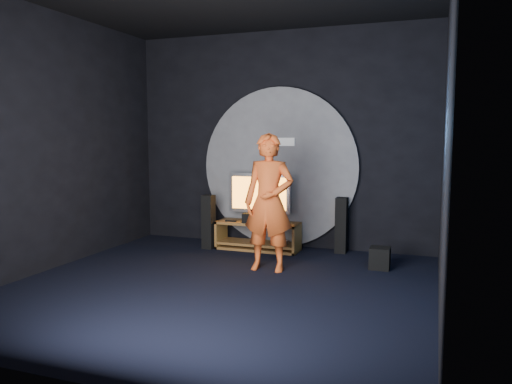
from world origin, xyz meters
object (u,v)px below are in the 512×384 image
(tower_speaker_right, at_px, (341,225))
(subwoofer, at_px, (380,258))
(media_console, at_px, (258,238))
(player, at_px, (269,202))
(tv, at_px, (259,195))
(tower_speaker_left, at_px, (209,222))

(tower_speaker_right, height_order, subwoofer, tower_speaker_right)
(media_console, distance_m, subwoofer, 2.03)
(media_console, height_order, player, player)
(tv, bearing_deg, tower_speaker_left, -161.62)
(media_console, xyz_separation_m, tower_speaker_right, (1.29, 0.24, 0.24))
(tower_speaker_left, bearing_deg, player, -34.24)
(tower_speaker_left, relative_size, subwoofer, 2.92)
(subwoofer, height_order, player, player)
(tv, height_order, subwoofer, tv)
(tv, height_order, tower_speaker_left, tv)
(tv, xyz_separation_m, subwoofer, (1.97, -0.59, -0.72))
(media_console, distance_m, tv, 0.68)
(subwoofer, bearing_deg, player, -157.91)
(tower_speaker_right, xyz_separation_m, player, (-0.74, -1.33, 0.49))
(tv, bearing_deg, tower_speaker_right, 7.48)
(tower_speaker_right, distance_m, subwoofer, 1.05)
(player, bearing_deg, tower_speaker_left, 143.35)
(tv, relative_size, subwoofer, 3.43)
(tower_speaker_right, bearing_deg, tv, -172.52)
(media_console, height_order, tv, tv)
(tower_speaker_left, height_order, subwoofer, tower_speaker_left)
(media_console, relative_size, tower_speaker_right, 1.53)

